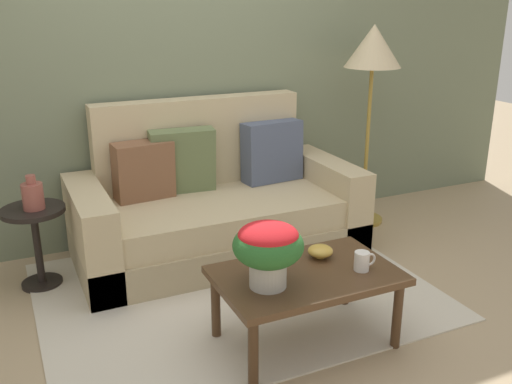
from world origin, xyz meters
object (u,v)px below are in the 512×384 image
(floor_lamp, at_px, (373,57))
(table_vase, at_px, (33,195))
(snack_bowl, at_px, (320,251))
(coffee_table, at_px, (306,281))
(side_table, at_px, (36,232))
(potted_plant, at_px, (268,246))
(coffee_mug, at_px, (362,261))
(couch, at_px, (215,208))

(floor_lamp, height_order, table_vase, floor_lamp)
(floor_lamp, relative_size, snack_bowl, 11.40)
(coffee_table, relative_size, table_vase, 4.33)
(side_table, relative_size, snack_bowl, 3.83)
(snack_bowl, distance_m, table_vase, 1.78)
(potted_plant, bearing_deg, coffee_table, 11.54)
(side_table, relative_size, coffee_mug, 4.20)
(floor_lamp, xyz_separation_m, potted_plant, (-1.55, -1.38, -0.70))
(coffee_table, xyz_separation_m, potted_plant, (-0.25, -0.05, 0.26))
(coffee_table, bearing_deg, floor_lamp, 45.68)
(coffee_table, distance_m, floor_lamp, 2.10)
(coffee_table, distance_m, snack_bowl, 0.22)
(couch, distance_m, floor_lamp, 1.65)
(coffee_table, xyz_separation_m, side_table, (-1.22, 1.27, 0.00))
(side_table, bearing_deg, snack_bowl, -39.82)
(couch, distance_m, table_vase, 1.23)
(potted_plant, relative_size, table_vase, 1.60)
(coffee_table, relative_size, potted_plant, 2.70)
(potted_plant, height_order, snack_bowl, potted_plant)
(side_table, height_order, potted_plant, potted_plant)
(potted_plant, relative_size, snack_bowl, 2.51)
(coffee_table, relative_size, floor_lamp, 0.60)
(table_vase, bearing_deg, floor_lamp, 1.87)
(coffee_mug, bearing_deg, couch, 101.46)
(coffee_mug, bearing_deg, coffee_table, 160.41)
(couch, relative_size, side_table, 3.75)
(couch, height_order, snack_bowl, couch)
(coffee_table, distance_m, table_vase, 1.76)
(coffee_table, bearing_deg, coffee_mug, -19.59)
(potted_plant, distance_m, table_vase, 1.62)
(couch, distance_m, potted_plant, 1.41)
(floor_lamp, xyz_separation_m, coffee_mug, (-1.03, -1.43, -0.87))
(side_table, bearing_deg, floor_lamp, 1.42)
(coffee_table, xyz_separation_m, table_vase, (-1.21, 1.25, 0.25))
(side_table, distance_m, coffee_mug, 2.03)
(couch, bearing_deg, table_vase, -177.24)
(coffee_table, height_order, snack_bowl, snack_bowl)
(side_table, xyz_separation_m, floor_lamp, (2.52, 0.06, 0.96))
(couch, xyz_separation_m, floor_lamp, (1.31, 0.02, 1.00))
(floor_lamp, distance_m, snack_bowl, 1.88)
(floor_lamp, bearing_deg, couch, -178.94)
(floor_lamp, relative_size, coffee_mug, 12.52)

